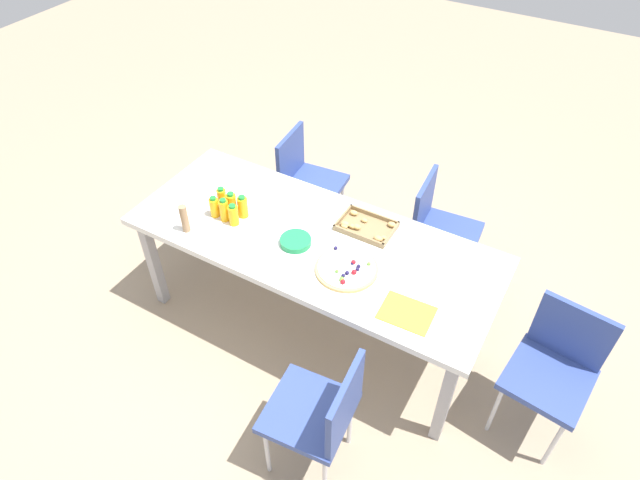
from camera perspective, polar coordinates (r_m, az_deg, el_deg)
name	(u,v)px	position (r m, az deg, el deg)	size (l,w,h in m)	color
ground_plane	(314,322)	(3.69, -0.66, -8.43)	(12.00, 12.00, 0.00)	gray
party_table	(313,246)	(3.18, -0.76, -0.65)	(2.13, 0.85, 0.76)	silver
chair_far_left	(306,177)	(4.01, -1.50, 6.54)	(0.44, 0.44, 0.83)	#33478C
chair_end	(555,365)	(3.12, 23.15, -11.75)	(0.45, 0.45, 0.83)	#33478C
chair_near_right	(322,412)	(2.74, 0.16, -17.34)	(0.44, 0.44, 0.83)	#33478C
chair_far_right	(438,226)	(3.67, 12.12, 1.47)	(0.43, 0.43, 0.83)	#33478C
juice_bottle_0	(214,207)	(3.30, -10.87, 3.36)	(0.05, 0.05, 0.14)	#FAAD14
juice_bottle_1	(224,210)	(3.25, -9.87, 3.06)	(0.05, 0.05, 0.15)	#F9AC14
juice_bottle_2	(233,215)	(3.22, -8.94, 2.57)	(0.06, 0.06, 0.14)	#F9AC14
juice_bottle_3	(222,199)	(3.33, -10.09, 4.21)	(0.05, 0.05, 0.15)	#FAAC14
juice_bottle_4	(232,204)	(3.29, -9.12, 3.72)	(0.06, 0.06, 0.15)	#FAAE14
juice_bottle_5	(243,207)	(3.26, -7.99, 3.42)	(0.06, 0.06, 0.15)	#FAAC14
fruit_pizza	(347,269)	(2.94, 2.78, -2.97)	(0.34, 0.34, 0.05)	tan
snack_tray	(366,227)	(3.19, 4.73, 1.38)	(0.32, 0.22, 0.04)	olive
plate_stack	(296,241)	(3.09, -2.54, -0.13)	(0.18, 0.18, 0.03)	#1E8C4C
napkin_stack	(328,206)	(3.34, 0.82, 3.54)	(0.15, 0.15, 0.01)	white
cardboard_tube	(184,219)	(3.21, -13.83, 2.16)	(0.04, 0.04, 0.18)	#9E7A56
paper_folder	(407,313)	(2.78, 8.95, -7.45)	(0.26, 0.20, 0.01)	yellow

